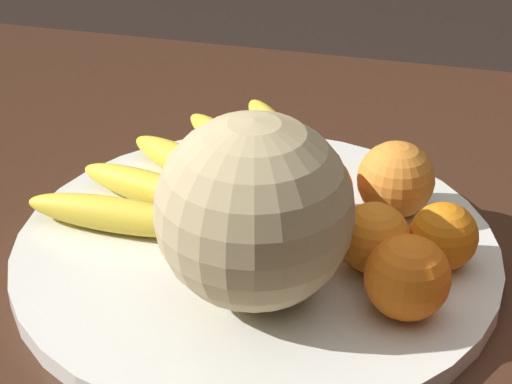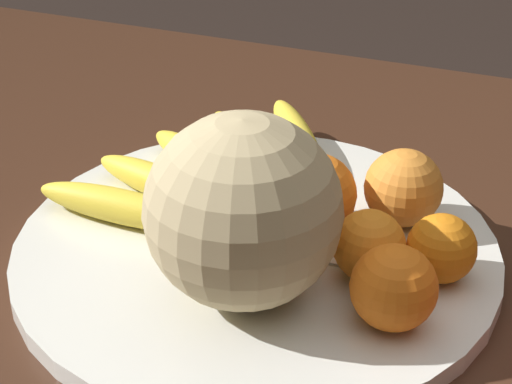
% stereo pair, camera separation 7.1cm
% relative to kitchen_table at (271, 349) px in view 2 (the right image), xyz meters
% --- Properties ---
extents(kitchen_table, '(1.39, 0.99, 0.74)m').
position_rel_kitchen_table_xyz_m(kitchen_table, '(0.00, 0.00, 0.00)').
color(kitchen_table, '#3D2316').
rests_on(kitchen_table, ground_plane).
extents(fruit_bowl, '(0.42, 0.42, 0.02)m').
position_rel_kitchen_table_xyz_m(fruit_bowl, '(-0.02, 0.01, 0.10)').
color(fruit_bowl, silver).
rests_on(fruit_bowl, kitchen_table).
extents(melon, '(0.15, 0.15, 0.15)m').
position_rel_kitchen_table_xyz_m(melon, '(-0.00, -0.06, 0.19)').
color(melon, tan).
rests_on(melon, fruit_bowl).
extents(banana_bunch, '(0.25, 0.28, 0.03)m').
position_rel_kitchen_table_xyz_m(banana_bunch, '(-0.09, 0.09, 0.13)').
color(banana_bunch, brown).
rests_on(banana_bunch, fruit_bowl).
extents(orange_front_left, '(0.07, 0.07, 0.07)m').
position_rel_kitchen_table_xyz_m(orange_front_left, '(0.09, 0.08, 0.15)').
color(orange_front_left, orange).
rests_on(orange_front_left, fruit_bowl).
extents(orange_front_right, '(0.06, 0.06, 0.06)m').
position_rel_kitchen_table_xyz_m(orange_front_right, '(0.14, 0.01, 0.14)').
color(orange_front_right, orange).
rests_on(orange_front_right, fruit_bowl).
extents(orange_mid_center, '(0.07, 0.07, 0.07)m').
position_rel_kitchen_table_xyz_m(orange_mid_center, '(0.02, 0.04, 0.15)').
color(orange_mid_center, orange).
rests_on(orange_mid_center, fruit_bowl).
extents(orange_back_left, '(0.06, 0.06, 0.06)m').
position_rel_kitchen_table_xyz_m(orange_back_left, '(0.08, -0.01, 0.14)').
color(orange_back_left, orange).
rests_on(orange_back_left, fruit_bowl).
extents(orange_back_right, '(0.07, 0.07, 0.07)m').
position_rel_kitchen_table_xyz_m(orange_back_right, '(0.12, -0.06, 0.14)').
color(orange_back_right, orange).
rests_on(orange_back_right, fruit_bowl).
extents(produce_tag, '(0.10, 0.03, 0.00)m').
position_rel_kitchen_table_xyz_m(produce_tag, '(0.05, 0.01, 0.11)').
color(produce_tag, white).
rests_on(produce_tag, fruit_bowl).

